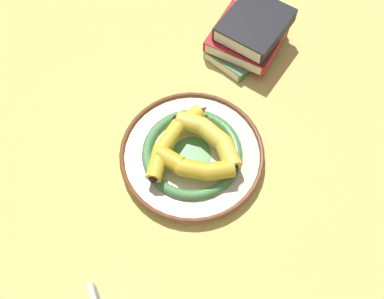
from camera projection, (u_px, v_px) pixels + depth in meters
name	position (u px, v px, depth m)	size (l,w,h in m)	color
ground_plane	(202.00, 157.00, 0.96)	(2.80, 2.80, 0.00)	#E5CC6B
decorative_bowl	(192.00, 154.00, 0.95)	(0.31, 0.31, 0.03)	beige
banana_a	(173.00, 138.00, 0.92)	(0.13, 0.18, 0.03)	yellow
banana_b	(193.00, 167.00, 0.89)	(0.13, 0.16, 0.04)	gold
banana_c	(212.00, 138.00, 0.92)	(0.18, 0.10, 0.04)	yellow
book_stack	(249.00, 35.00, 1.05)	(0.22, 0.23, 0.09)	#4C754C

